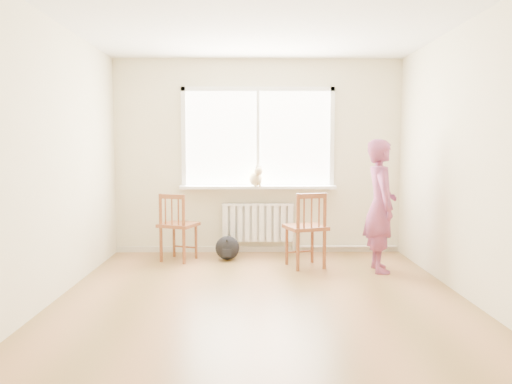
{
  "coord_description": "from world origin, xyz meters",
  "views": [
    {
      "loc": [
        -0.11,
        -4.74,
        1.46
      ],
      "look_at": [
        -0.04,
        1.2,
        0.94
      ],
      "focal_mm": 35.0,
      "sensor_mm": 36.0,
      "label": 1
    }
  ],
  "objects_px": {
    "chair_right": "(307,230)",
    "backpack": "(227,248)",
    "chair_left": "(177,227)",
    "cat": "(256,178)",
    "person": "(380,206)"
  },
  "relations": [
    {
      "from": "chair_left",
      "to": "person",
      "type": "bearing_deg",
      "value": -171.38
    },
    {
      "from": "cat",
      "to": "chair_left",
      "type": "bearing_deg",
      "value": -174.84
    },
    {
      "from": "chair_right",
      "to": "cat",
      "type": "xyz_separation_m",
      "value": [
        -0.62,
        0.76,
        0.6
      ]
    },
    {
      "from": "chair_left",
      "to": "person",
      "type": "relative_size",
      "value": 0.56
    },
    {
      "from": "chair_right",
      "to": "cat",
      "type": "bearing_deg",
      "value": -68.81
    },
    {
      "from": "chair_right",
      "to": "backpack",
      "type": "relative_size",
      "value": 2.95
    },
    {
      "from": "chair_right",
      "to": "person",
      "type": "xyz_separation_m",
      "value": [
        0.85,
        -0.17,
        0.32
      ]
    },
    {
      "from": "chair_left",
      "to": "chair_right",
      "type": "bearing_deg",
      "value": -171.91
    },
    {
      "from": "chair_right",
      "to": "person",
      "type": "relative_size",
      "value": 0.59
    },
    {
      "from": "cat",
      "to": "person",
      "type": "bearing_deg",
      "value": -47.62
    },
    {
      "from": "person",
      "to": "backpack",
      "type": "xyz_separation_m",
      "value": [
        -1.85,
        0.62,
        -0.63
      ]
    },
    {
      "from": "chair_right",
      "to": "cat",
      "type": "height_order",
      "value": "cat"
    },
    {
      "from": "chair_left",
      "to": "cat",
      "type": "height_order",
      "value": "cat"
    },
    {
      "from": "chair_left",
      "to": "backpack",
      "type": "xyz_separation_m",
      "value": [
        0.65,
        0.06,
        -0.29
      ]
    },
    {
      "from": "person",
      "to": "cat",
      "type": "height_order",
      "value": "person"
    }
  ]
}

